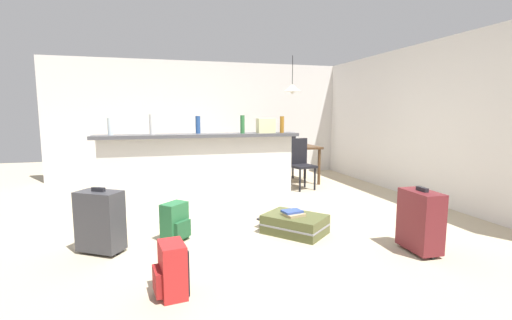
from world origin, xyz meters
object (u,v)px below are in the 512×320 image
Objects in this scene: dining_table at (290,151)px; suitcase_upright_maroon at (420,220)px; suitcase_upright_charcoal at (100,221)px; bottle_amber at (282,125)px; dining_chair_near_partition at (300,161)px; backpack_green at (175,222)px; book_stack at (293,213)px; bottle_clear at (110,127)px; bottle_green at (242,124)px; backpack_red at (171,271)px; dining_chair_far_side at (285,154)px; grocery_bag at (266,126)px; bottle_white at (152,124)px; bottle_blue at (198,125)px; suitcase_flat_olive at (295,224)px; pendant_lamp at (292,88)px.

dining_table is 3.76m from suitcase_upright_maroon.
suitcase_upright_maroon is 3.21m from suitcase_upright_charcoal.
bottle_amber is 2.53m from suitcase_upright_maroon.
dining_chair_near_partition is 3.22m from backpack_green.
bottle_clear is at bearing 144.03° from book_stack.
bottle_green is (1.84, -0.11, 0.02)m from bottle_clear.
dining_chair_far_side is at bearing 59.99° from backpack_red.
suitcase_upright_maroon is at bearing -73.75° from bottle_amber.
bottle_amber is 0.97× the size of grocery_bag.
bottle_amber is 0.60× the size of backpack_green.
dining_chair_far_side is at bearing 34.30° from bottle_white.
bottle_blue is 2.07m from book_stack.
dining_table is at bearing 27.00° from bottle_white.
suitcase_upright_maroon is at bearing 4.93° from backpack_red.
bottle_white reaches higher than dining_table.
dining_table is 1.30× the size of suitcase_flat_olive.
dining_table is 0.60m from dining_chair_near_partition.
suitcase_upright_charcoal is at bearing -179.76° from suitcase_flat_olive.
backpack_red is at bearing -121.48° from grocery_bag.
bottle_white is 0.30× the size of dining_chair_far_side.
bottle_amber reaches higher than dining_chair_near_partition.
bottle_green is 0.24× the size of dining_table.
bottle_white reaches higher than bottle_clear.
dining_table is at bearing -100.12° from dining_chair_far_side.
pendant_lamp is at bearing 69.41° from suitcase_flat_olive.
bottle_white reaches higher than bottle_green.
bottle_white reaches higher than bottle_amber.
suitcase_flat_olive is at bearing -59.77° from bottle_blue.
dining_chair_near_partition is (0.69, 0.89, -0.71)m from bottle_amber.
suitcase_upright_charcoal is at bearing 120.97° from backpack_red.
dining_chair_far_side reaches higher than suitcase_flat_olive.
dining_table is 2.62× the size of backpack_red.
dining_table is at bearing 33.51° from bottle_blue.
backpack_green is (-0.44, -1.43, -1.02)m from bottle_blue.
bottle_blue is 2.90m from backpack_red.
bottle_blue is 0.62× the size of backpack_red.
suitcase_upright_charcoal is at bearing -137.39° from dining_table.
dining_chair_far_side is at bearing 71.56° from suitcase_flat_olive.
bottle_clear reaches higher than suitcase_upright_maroon.
backpack_red is at bearing -126.33° from dining_chair_near_partition.
bottle_clear reaches higher than backpack_red.
backpack_green is at bearing 85.61° from backpack_red.
dining_table is at bearing 64.57° from bottle_amber.
bottle_clear is 1.21m from bottle_blue.
bottle_green is 1.94m from backpack_green.
dining_chair_near_partition is (2.60, 0.74, -0.72)m from bottle_white.
backpack_red is (-0.53, -2.66, -1.02)m from bottle_blue.
suitcase_flat_olive is 0.14m from book_stack.
bottle_amber is at bearing -127.84° from dining_chair_near_partition.
backpack_green is 1.34m from book_stack.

